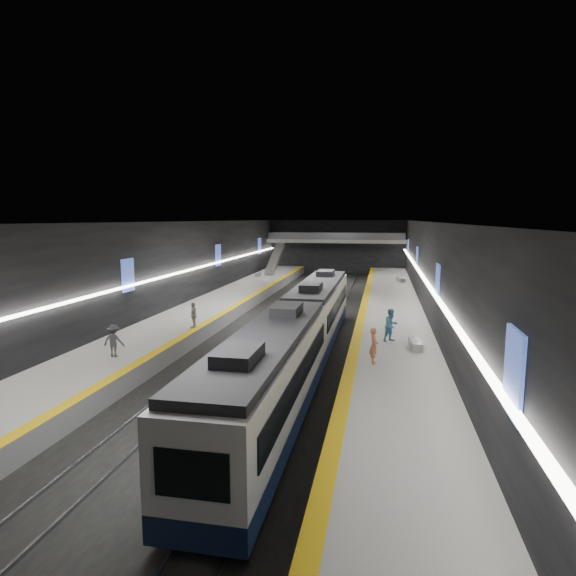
% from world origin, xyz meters
% --- Properties ---
extents(ground, '(70.00, 70.00, 0.00)m').
position_xyz_m(ground, '(0.00, 0.00, 0.00)').
color(ground, black).
rests_on(ground, ground).
extents(ceiling, '(20.00, 70.00, 0.04)m').
position_xyz_m(ceiling, '(0.00, 0.00, 8.00)').
color(ceiling, beige).
rests_on(ceiling, wall_left).
extents(wall_left, '(0.04, 70.00, 8.00)m').
position_xyz_m(wall_left, '(-10.00, 0.00, 4.00)').
color(wall_left, black).
rests_on(wall_left, ground).
extents(wall_right, '(0.04, 70.00, 8.00)m').
position_xyz_m(wall_right, '(10.00, 0.00, 4.00)').
color(wall_right, black).
rests_on(wall_right, ground).
extents(wall_back, '(20.00, 0.04, 8.00)m').
position_xyz_m(wall_back, '(0.00, 35.00, 4.00)').
color(wall_back, black).
rests_on(wall_back, ground).
extents(platform_left, '(5.00, 70.00, 1.00)m').
position_xyz_m(platform_left, '(-7.50, 0.00, 0.50)').
color(platform_left, slate).
rests_on(platform_left, ground).
extents(tile_surface_left, '(5.00, 70.00, 0.02)m').
position_xyz_m(tile_surface_left, '(-7.50, 0.00, 1.01)').
color(tile_surface_left, '#A09F9B').
rests_on(tile_surface_left, platform_left).
extents(tactile_strip_left, '(0.60, 70.00, 0.02)m').
position_xyz_m(tactile_strip_left, '(-5.30, 0.00, 1.02)').
color(tactile_strip_left, yellow).
rests_on(tactile_strip_left, platform_left).
extents(platform_right, '(5.00, 70.00, 1.00)m').
position_xyz_m(platform_right, '(7.50, 0.00, 0.50)').
color(platform_right, slate).
rests_on(platform_right, ground).
extents(tile_surface_right, '(5.00, 70.00, 0.02)m').
position_xyz_m(tile_surface_right, '(7.50, 0.00, 1.01)').
color(tile_surface_right, '#A09F9B').
rests_on(tile_surface_right, platform_right).
extents(tactile_strip_right, '(0.60, 70.00, 0.02)m').
position_xyz_m(tactile_strip_right, '(5.30, 0.00, 1.02)').
color(tactile_strip_right, yellow).
rests_on(tactile_strip_right, platform_right).
extents(rails, '(6.52, 70.00, 0.12)m').
position_xyz_m(rails, '(-0.00, 0.00, 0.06)').
color(rails, gray).
rests_on(rails, ground).
extents(train, '(2.69, 30.04, 3.60)m').
position_xyz_m(train, '(2.50, -12.34, 2.20)').
color(train, '#111E3E').
rests_on(train, ground).
extents(ad_posters, '(19.94, 53.50, 2.20)m').
position_xyz_m(ad_posters, '(-0.00, 1.00, 4.50)').
color(ad_posters, '#405BC0').
rests_on(ad_posters, wall_left).
extents(cove_light_left, '(0.25, 68.60, 0.12)m').
position_xyz_m(cove_light_left, '(-9.80, 0.00, 3.80)').
color(cove_light_left, white).
rests_on(cove_light_left, wall_left).
extents(cove_light_right, '(0.25, 68.60, 0.12)m').
position_xyz_m(cove_light_right, '(9.80, 0.00, 3.80)').
color(cove_light_right, white).
rests_on(cove_light_right, wall_right).
extents(mezzanine_bridge, '(20.00, 3.00, 1.50)m').
position_xyz_m(mezzanine_bridge, '(0.00, 32.93, 5.04)').
color(mezzanine_bridge, gray).
rests_on(mezzanine_bridge, wall_left).
extents(escalator, '(1.20, 7.50, 3.92)m').
position_xyz_m(escalator, '(-7.50, 26.00, 2.90)').
color(escalator, '#99999E').
rests_on(escalator, platform_left).
extents(bench_left_far, '(0.67, 1.76, 0.42)m').
position_xyz_m(bench_left_far, '(-8.65, 21.17, 1.21)').
color(bench_left_far, '#99999E').
rests_on(bench_left_far, platform_left).
extents(bench_right_near, '(0.72, 2.01, 0.48)m').
position_xyz_m(bench_right_near, '(8.64, -9.99, 1.24)').
color(bench_right_near, '#99999E').
rests_on(bench_right_near, platform_right).
extents(bench_right_far, '(1.04, 2.02, 0.47)m').
position_xyz_m(bench_right_far, '(8.81, 19.43, 1.24)').
color(bench_right_far, '#99999E').
rests_on(bench_right_far, platform_right).
extents(passenger_right_a, '(0.53, 0.72, 1.82)m').
position_xyz_m(passenger_right_a, '(6.40, -13.33, 1.91)').
color(passenger_right_a, '#C66849').
rests_on(passenger_right_a, platform_right).
extents(passenger_right_b, '(1.20, 1.18, 1.95)m').
position_xyz_m(passenger_right_b, '(7.32, -8.67, 1.98)').
color(passenger_right_b, '#548CB6').
rests_on(passenger_right_b, platform_right).
extents(passenger_left_a, '(0.55, 1.07, 1.75)m').
position_xyz_m(passenger_left_a, '(-5.50, -7.64, 1.87)').
color(passenger_left_a, beige).
rests_on(passenger_left_a, platform_left).
extents(passenger_left_b, '(1.15, 0.69, 1.74)m').
position_xyz_m(passenger_left_b, '(-7.03, -14.80, 1.87)').
color(passenger_left_b, '#3C3D43').
rests_on(passenger_left_b, platform_left).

